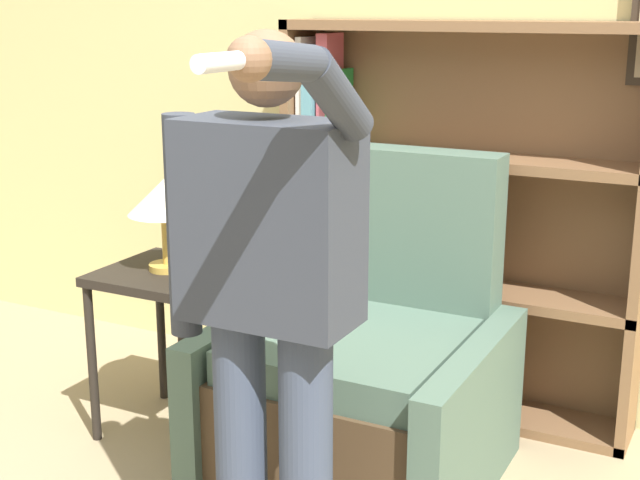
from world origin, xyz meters
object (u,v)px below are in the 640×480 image
(bookcase, at_px, (429,224))
(person_standing, at_px, (268,291))
(table_lamp, at_px, (165,201))
(armchair, at_px, (366,378))
(side_table, at_px, (169,297))

(bookcase, bearing_deg, person_standing, -86.80)
(bookcase, relative_size, table_lamp, 4.49)
(armchair, height_order, side_table, armchair)
(side_table, bearing_deg, person_standing, -39.51)
(person_standing, distance_m, table_lamp, 1.15)
(armchair, bearing_deg, person_standing, -85.28)
(side_table, bearing_deg, table_lamp, -90.00)
(armchair, xyz_separation_m, table_lamp, (-0.82, -0.07, 0.59))
(person_standing, height_order, side_table, person_standing)
(table_lamp, bearing_deg, bookcase, 42.17)
(bookcase, distance_m, table_lamp, 1.10)
(bookcase, height_order, table_lamp, bookcase)
(armchair, bearing_deg, bookcase, 91.36)
(person_standing, xyz_separation_m, table_lamp, (-0.89, 0.73, 0.02))
(armchair, bearing_deg, table_lamp, -175.34)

